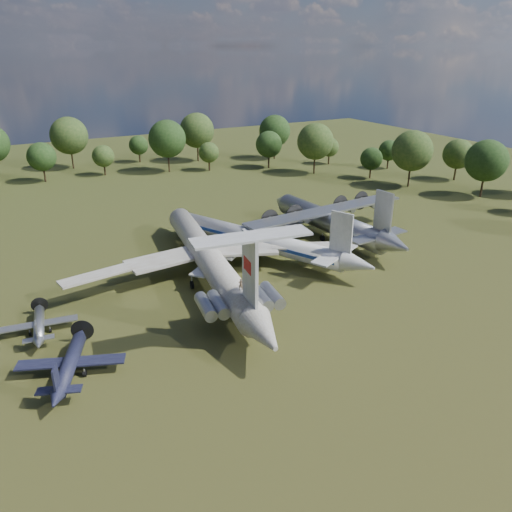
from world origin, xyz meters
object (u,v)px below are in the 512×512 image
il62_airliner (209,263)px  person_on_il62 (241,284)px  tu104_jet (257,243)px  an12_transport (329,224)px  small_prop_west (70,366)px  small_prop_northwest (39,327)px

il62_airliner → person_on_il62: person_on_il62 is taller
tu104_jet → an12_transport: bearing=-20.1°
il62_airliner → small_prop_west: (-24.41, -16.06, -1.69)m
tu104_jet → small_prop_northwest: (-38.27, -9.79, -1.42)m
tu104_jet → small_prop_west: bearing=-174.4°
person_on_il62 → small_prop_northwest: bearing=-10.7°
il62_airliner → an12_transport: bearing=21.6°
il62_airliner → tu104_jet: size_ratio=1.24×
small_prop_northwest → an12_transport: bearing=18.7°
il62_airliner → tu104_jet: il62_airliner is taller
small_prop_northwest → tu104_jet: bearing=21.5°
il62_airliner → an12_transport: il62_airliner is taller
tu104_jet → small_prop_west: tu104_jet is taller
an12_transport → small_prop_northwest: an12_transport is taller
small_prop_west → person_on_il62: size_ratio=10.39×
small_prop_west → small_prop_northwest: 11.81m
il62_airliner → small_prop_west: size_ratio=3.57×
an12_transport → tu104_jet: bearing=-179.7°
an12_transport → person_on_il62: size_ratio=25.64×
il62_airliner → small_prop_west: bearing=-138.3°
person_on_il62 → an12_transport: bearing=-128.3°
an12_transport → person_on_il62: person_on_il62 is taller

